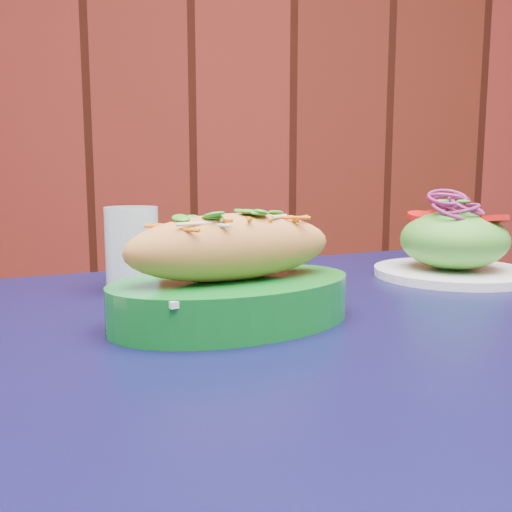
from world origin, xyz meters
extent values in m
cube|color=silver|center=(0.00, 2.98, 1.40)|extent=(5.00, 0.05, 2.80)
cube|color=#4F190E|center=(0.00, 2.97, 1.40)|extent=(4.90, 0.04, 2.80)
cube|color=black|center=(-0.24, 1.27, 0.73)|extent=(1.01, 1.01, 0.03)
cylinder|color=black|center=(-0.03, 1.68, 0.36)|extent=(0.04, 0.04, 0.72)
cube|color=white|center=(-0.38, 1.27, 0.79)|extent=(0.22, 0.19, 0.01)
ellipsoid|color=#E48C48|center=(-0.38, 1.27, 0.83)|extent=(0.24, 0.16, 0.07)
cylinder|color=white|center=(-0.04, 1.48, 0.76)|extent=(0.22, 0.22, 0.01)
ellipsoid|color=#4C992D|center=(-0.04, 1.48, 0.80)|extent=(0.15, 0.15, 0.08)
cylinder|color=red|center=(0.00, 1.45, 0.84)|extent=(0.04, 0.04, 0.01)
cylinder|color=red|center=(-0.08, 1.51, 0.84)|extent=(0.04, 0.04, 0.01)
cylinder|color=red|center=(-0.04, 1.52, 0.84)|extent=(0.04, 0.04, 0.01)
torus|color=#7B1B59|center=(-0.04, 1.48, 0.85)|extent=(0.06, 0.06, 0.01)
torus|color=#7B1B59|center=(-0.04, 1.48, 0.85)|extent=(0.06, 0.06, 0.01)
torus|color=#7B1B59|center=(-0.04, 1.48, 0.86)|extent=(0.06, 0.06, 0.01)
torus|color=#7B1B59|center=(-0.04, 1.48, 0.86)|extent=(0.06, 0.06, 0.01)
torus|color=#7B1B59|center=(-0.04, 1.48, 0.87)|extent=(0.06, 0.06, 0.01)
torus|color=#7B1B59|center=(-0.04, 1.48, 0.87)|extent=(0.06, 0.06, 0.01)
cylinder|color=silver|center=(-0.49, 1.43, 0.80)|extent=(0.07, 0.07, 0.11)
camera|label=1|loc=(-0.43, 0.70, 0.90)|focal=40.00mm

